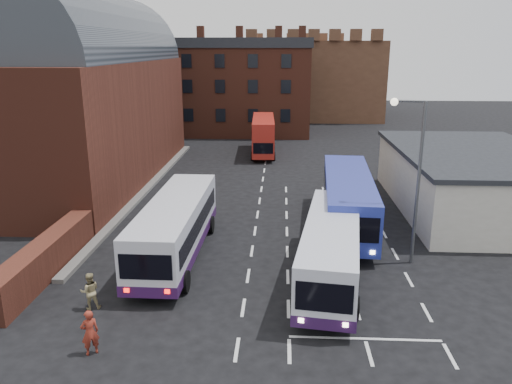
{
  "coord_description": "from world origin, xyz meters",
  "views": [
    {
      "loc": [
        1.6,
        -20.5,
        11.09
      ],
      "look_at": [
        0.0,
        10.0,
        2.2
      ],
      "focal_mm": 35.0,
      "sensor_mm": 36.0,
      "label": 1
    }
  ],
  "objects_px": {
    "bus_white_outbound": "(176,224)",
    "bus_blue": "(348,197)",
    "street_lamp": "(414,167)",
    "bus_red_double": "(263,135)",
    "bus_white_inbound": "(331,246)",
    "pedestrian_beige": "(90,291)",
    "pedestrian_red": "(90,332)"
  },
  "relations": [
    {
      "from": "bus_white_outbound",
      "to": "bus_blue",
      "type": "distance_m",
      "value": 11.13
    },
    {
      "from": "bus_blue",
      "to": "street_lamp",
      "type": "bearing_deg",
      "value": 119.23
    },
    {
      "from": "bus_red_double",
      "to": "bus_white_outbound",
      "type": "bearing_deg",
      "value": 80.21
    },
    {
      "from": "bus_white_inbound",
      "to": "bus_blue",
      "type": "bearing_deg",
      "value": -94.68
    },
    {
      "from": "pedestrian_beige",
      "to": "bus_red_double",
      "type": "bearing_deg",
      "value": -121.98
    },
    {
      "from": "bus_white_inbound",
      "to": "street_lamp",
      "type": "height_order",
      "value": "street_lamp"
    },
    {
      "from": "bus_blue",
      "to": "street_lamp",
      "type": "height_order",
      "value": "street_lamp"
    },
    {
      "from": "bus_white_inbound",
      "to": "pedestrian_beige",
      "type": "xyz_separation_m",
      "value": [
        -10.77,
        -3.44,
        -0.94
      ]
    },
    {
      "from": "bus_white_outbound",
      "to": "bus_blue",
      "type": "height_order",
      "value": "bus_blue"
    },
    {
      "from": "bus_white_inbound",
      "to": "bus_red_double",
      "type": "distance_m",
      "value": 30.33
    },
    {
      "from": "bus_blue",
      "to": "pedestrian_beige",
      "type": "xyz_separation_m",
      "value": [
        -12.49,
        -10.99,
        -1.15
      ]
    },
    {
      "from": "bus_white_outbound",
      "to": "bus_blue",
      "type": "xyz_separation_m",
      "value": [
        9.9,
        5.08,
        0.12
      ]
    },
    {
      "from": "bus_white_inbound",
      "to": "pedestrian_red",
      "type": "relative_size",
      "value": 6.25
    },
    {
      "from": "bus_white_inbound",
      "to": "pedestrian_red",
      "type": "xyz_separation_m",
      "value": [
        -9.51,
        -6.75,
        -0.88
      ]
    },
    {
      "from": "bus_red_double",
      "to": "pedestrian_beige",
      "type": "height_order",
      "value": "bus_red_double"
    },
    {
      "from": "pedestrian_red",
      "to": "pedestrian_beige",
      "type": "distance_m",
      "value": 3.54
    },
    {
      "from": "bus_white_outbound",
      "to": "bus_red_double",
      "type": "relative_size",
      "value": 1.19
    },
    {
      "from": "bus_white_inbound",
      "to": "bus_red_double",
      "type": "height_order",
      "value": "bus_red_double"
    },
    {
      "from": "bus_blue",
      "to": "pedestrian_red",
      "type": "height_order",
      "value": "bus_blue"
    },
    {
      "from": "bus_blue",
      "to": "street_lamp",
      "type": "relative_size",
      "value": 1.45
    },
    {
      "from": "bus_blue",
      "to": "pedestrian_red",
      "type": "distance_m",
      "value": 18.22
    },
    {
      "from": "bus_white_outbound",
      "to": "street_lamp",
      "type": "xyz_separation_m",
      "value": [
        12.39,
        -0.18,
        3.36
      ]
    },
    {
      "from": "bus_white_outbound",
      "to": "street_lamp",
      "type": "bearing_deg",
      "value": -0.04
    },
    {
      "from": "bus_white_inbound",
      "to": "pedestrian_beige",
      "type": "height_order",
      "value": "bus_white_inbound"
    },
    {
      "from": "street_lamp",
      "to": "pedestrian_red",
      "type": "bearing_deg",
      "value": -146.63
    },
    {
      "from": "bus_white_outbound",
      "to": "pedestrian_red",
      "type": "bearing_deg",
      "value": -97.42
    },
    {
      "from": "pedestrian_red",
      "to": "bus_red_double",
      "type": "bearing_deg",
      "value": -131.16
    },
    {
      "from": "bus_white_inbound",
      "to": "bus_blue",
      "type": "xyz_separation_m",
      "value": [
        1.72,
        7.55,
        0.21
      ]
    },
    {
      "from": "bus_white_outbound",
      "to": "pedestrian_beige",
      "type": "xyz_separation_m",
      "value": [
        -2.59,
        -5.91,
        -1.03
      ]
    },
    {
      "from": "bus_white_inbound",
      "to": "street_lamp",
      "type": "bearing_deg",
      "value": -143.35
    },
    {
      "from": "bus_blue",
      "to": "bus_red_double",
      "type": "xyz_separation_m",
      "value": [
        -6.19,
        22.44,
        0.08
      ]
    },
    {
      "from": "street_lamp",
      "to": "pedestrian_beige",
      "type": "relative_size",
      "value": 5.12
    }
  ]
}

